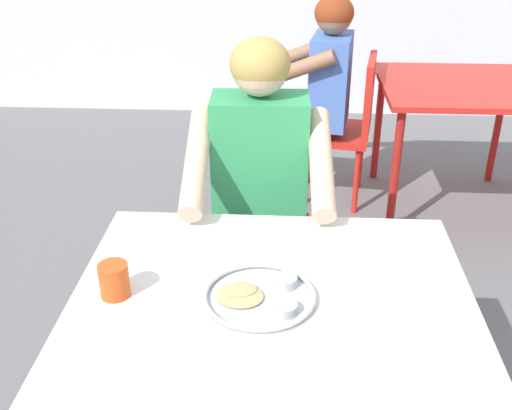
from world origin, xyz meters
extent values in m
cube|color=silver|center=(-0.08, 0.01, 0.72)|extent=(1.04, 0.93, 0.03)
cylinder|color=#B2B2B7|center=(-0.54, 0.42, 0.35)|extent=(0.04, 0.04, 0.70)
cylinder|color=#B2B2B7|center=(0.38, 0.42, 0.35)|extent=(0.04, 0.04, 0.70)
cylinder|color=#B7BABF|center=(-0.11, 0.02, 0.73)|extent=(0.29, 0.29, 0.01)
torus|color=#B7BABF|center=(-0.11, 0.02, 0.74)|extent=(0.29, 0.29, 0.01)
cylinder|color=#B2B5BA|center=(-0.05, -0.04, 0.75)|extent=(0.06, 0.06, 0.03)
cylinder|color=maroon|center=(-0.05, -0.04, 0.76)|extent=(0.05, 0.05, 0.01)
cylinder|color=#B2B5BA|center=(-0.05, 0.08, 0.75)|extent=(0.06, 0.06, 0.03)
cylinder|color=#B77F23|center=(-0.05, 0.08, 0.76)|extent=(0.05, 0.05, 0.01)
ellipsoid|color=tan|center=(-0.16, 0.02, 0.74)|extent=(0.14, 0.13, 0.01)
ellipsoid|color=tan|center=(-0.16, 0.04, 0.75)|extent=(0.10, 0.08, 0.01)
cylinder|color=#D84C19|center=(-0.49, 0.02, 0.78)|extent=(0.08, 0.08, 0.09)
cylinder|color=#593319|center=(-0.49, 0.02, 0.80)|extent=(0.07, 0.07, 0.02)
cube|color=red|center=(-0.15, 0.82, 0.44)|extent=(0.41, 0.40, 0.04)
cube|color=red|center=(-0.16, 1.00, 0.64)|extent=(0.38, 0.05, 0.37)
cylinder|color=red|center=(0.01, 0.67, 0.21)|extent=(0.03, 0.03, 0.42)
cylinder|color=red|center=(-0.31, 0.66, 0.21)|extent=(0.03, 0.03, 0.42)
cylinder|color=red|center=(0.00, 0.98, 0.21)|extent=(0.03, 0.03, 0.42)
cylinder|color=red|center=(-0.32, 0.97, 0.21)|extent=(0.03, 0.03, 0.42)
cylinder|color=#383838|center=(0.01, 0.37, 0.23)|extent=(0.10, 0.10, 0.45)
cylinder|color=#383838|center=(0.00, 0.57, 0.49)|extent=(0.13, 0.40, 0.12)
cylinder|color=#383838|center=(-0.29, 0.37, 0.23)|extent=(0.10, 0.10, 0.45)
cylinder|color=#383838|center=(-0.30, 0.57, 0.49)|extent=(0.13, 0.40, 0.12)
cube|color=#339959|center=(-0.15, 0.77, 0.76)|extent=(0.35, 0.21, 0.54)
cylinder|color=beige|center=(0.06, 0.60, 0.87)|extent=(0.09, 0.46, 0.25)
cylinder|color=beige|center=(-0.35, 0.58, 0.87)|extent=(0.09, 0.46, 0.25)
sphere|color=beige|center=(-0.15, 0.77, 1.13)|extent=(0.19, 0.19, 0.19)
ellipsoid|color=tan|center=(-0.15, 0.77, 1.15)|extent=(0.21, 0.20, 0.18)
cube|color=red|center=(0.87, 2.02, 0.72)|extent=(0.85, 0.85, 0.03)
cylinder|color=#AD1E18|center=(0.50, 1.66, 0.35)|extent=(0.04, 0.04, 0.70)
cylinder|color=#AD1E18|center=(0.50, 2.39, 0.35)|extent=(0.04, 0.04, 0.70)
cylinder|color=#AD1E18|center=(1.23, 2.39, 0.35)|extent=(0.04, 0.04, 0.70)
cube|color=red|center=(0.20, 2.08, 0.41)|extent=(0.47, 0.47, 0.04)
cube|color=red|center=(0.39, 2.05, 0.64)|extent=(0.10, 0.39, 0.42)
cylinder|color=red|center=(0.02, 1.95, 0.20)|extent=(0.03, 0.03, 0.40)
cylinder|color=red|center=(0.07, 2.27, 0.20)|extent=(0.03, 0.03, 0.40)
cylinder|color=red|center=(0.34, 1.89, 0.20)|extent=(0.03, 0.03, 0.40)
cylinder|color=red|center=(0.39, 2.22, 0.20)|extent=(0.03, 0.03, 0.40)
cylinder|color=#272727|center=(-0.25, 1.94, 0.23)|extent=(0.10, 0.10, 0.45)
cylinder|color=#272727|center=(-0.05, 1.91, 0.49)|extent=(0.41, 0.18, 0.12)
cylinder|color=#272727|center=(-0.20, 2.24, 0.23)|extent=(0.10, 0.10, 0.45)
cylinder|color=#272727|center=(0.00, 2.20, 0.49)|extent=(0.41, 0.18, 0.12)
cube|color=#4C72C6|center=(0.17, 2.02, 0.73)|extent=(0.25, 0.37, 0.49)
cylinder|color=#996B4C|center=(-0.04, 1.85, 0.83)|extent=(0.46, 0.15, 0.25)
cylinder|color=#996B4C|center=(0.02, 2.25, 0.83)|extent=(0.46, 0.15, 0.25)
sphere|color=#996B4C|center=(0.17, 2.02, 1.08)|extent=(0.19, 0.19, 0.19)
ellipsoid|color=maroon|center=(0.17, 2.02, 1.09)|extent=(0.21, 0.20, 0.18)
camera|label=1|loc=(-0.05, -1.26, 1.68)|focal=43.08mm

